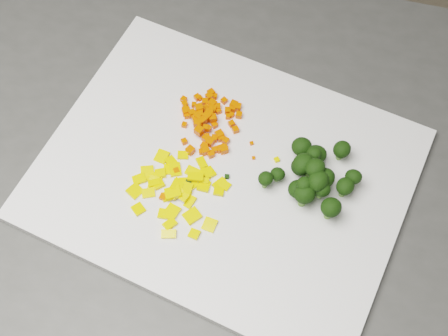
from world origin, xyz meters
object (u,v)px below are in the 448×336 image
at_px(carrot_pile, 208,118).
at_px(broccoli_pile, 314,171).
at_px(counter_block, 225,274).
at_px(cutting_board, 224,174).
at_px(pepper_pile, 181,190).

height_order(carrot_pile, broccoli_pile, broccoli_pile).
bearing_deg(carrot_pile, counter_block, -43.22).
relative_size(counter_block, broccoli_pile, 8.06).
relative_size(cutting_board, carrot_pile, 4.50).
bearing_deg(counter_block, cutting_board, -69.25).
bearing_deg(pepper_pile, cutting_board, 54.35).
distance_m(pepper_pile, broccoli_pile, 0.17).
distance_m(counter_block, pepper_pile, 0.48).
xyz_separation_m(carrot_pile, pepper_pile, (0.01, -0.11, -0.01)).
xyz_separation_m(carrot_pile, broccoli_pile, (0.16, -0.02, 0.01)).
bearing_deg(cutting_board, carrot_pile, 131.62).
distance_m(counter_block, carrot_pile, 0.48).
distance_m(counter_block, broccoli_pile, 0.50).
distance_m(counter_block, cutting_board, 0.46).
bearing_deg(counter_block, carrot_pile, 136.78).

